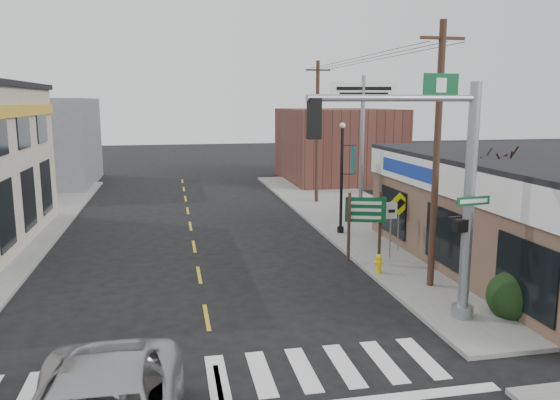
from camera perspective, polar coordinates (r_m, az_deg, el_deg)
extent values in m
plane|color=black|center=(12.74, -6.39, -18.83)|extent=(140.00, 140.00, 0.00)
cube|color=slate|center=(26.76, 10.58, -3.12)|extent=(6.00, 38.00, 0.13)
cube|color=gold|center=(20.10, -8.45, -7.74)|extent=(0.12, 56.00, 0.01)
cube|color=silver|center=(13.09, -6.55, -17.96)|extent=(11.00, 2.20, 0.01)
cube|color=#542E26|center=(43.21, 5.98, 5.73)|extent=(8.00, 10.00, 5.60)
cube|color=slate|center=(44.38, -24.71, 5.48)|extent=(9.00, 10.00, 6.40)
cylinder|color=gray|center=(15.86, 19.13, -0.34)|extent=(0.31, 0.31, 6.57)
cylinder|color=gray|center=(14.53, 11.44, 10.39)|extent=(4.82, 0.18, 0.18)
cube|color=black|center=(13.84, 2.81, 8.56)|extent=(0.31, 0.24, 0.99)
cube|color=#0C4926|center=(15.66, 19.55, -0.09)|extent=(1.04, 0.04, 0.24)
cube|color=#0C4926|center=(15.09, 16.19, 11.43)|extent=(1.04, 0.05, 0.60)
cube|color=black|center=(15.81, 18.31, -2.56)|extent=(0.35, 0.28, 0.35)
cube|color=#432B1F|center=(20.85, 7.21, -2.87)|extent=(0.10, 0.10, 2.68)
cube|color=#432B1F|center=(21.27, 10.40, -2.69)|extent=(0.10, 0.10, 2.68)
cube|color=#104A2F|center=(20.86, 8.93, -1.02)|extent=(1.53, 0.05, 0.96)
cylinder|color=yellow|center=(19.94, 10.27, -6.74)|extent=(0.20, 0.20, 0.55)
sphere|color=yellow|center=(19.86, 10.29, -5.90)|extent=(0.22, 0.22, 0.22)
cylinder|color=gray|center=(22.86, 12.27, -2.46)|extent=(0.05, 0.05, 2.21)
cube|color=#D4DD08|center=(22.67, 12.38, -0.40)|extent=(0.94, 0.03, 0.94)
cylinder|color=black|center=(25.28, 6.44, 2.05)|extent=(0.13, 0.13, 4.93)
sphere|color=silver|center=(25.04, 6.56, 7.74)|extent=(0.27, 0.27, 0.27)
cube|color=#115653|center=(25.32, 7.61, 4.20)|extent=(0.02, 0.52, 1.33)
cylinder|color=gray|center=(28.59, 8.55, 5.39)|extent=(0.22, 0.22, 7.35)
cube|color=white|center=(28.50, 8.70, 11.19)|extent=(3.46, 0.18, 0.92)
cylinder|color=black|center=(21.26, 20.95, -2.05)|extent=(0.22, 0.22, 3.53)
ellipsoid|color=#183E1B|center=(17.21, 23.12, -9.25)|extent=(1.45, 1.45, 1.09)
ellipsoid|color=black|center=(21.82, 21.77, -5.34)|extent=(1.22, 1.22, 0.91)
cylinder|color=#41351D|center=(18.23, 16.03, 4.25)|extent=(0.22, 0.22, 8.53)
cube|color=#41351D|center=(18.25, 16.63, 15.91)|extent=(1.48, 0.09, 0.09)
cylinder|color=#3E2E1D|center=(33.04, 3.91, 7.05)|extent=(0.22, 0.22, 8.42)
cube|color=#3E2E1D|center=(33.04, 3.98, 13.39)|extent=(1.46, 0.09, 0.09)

